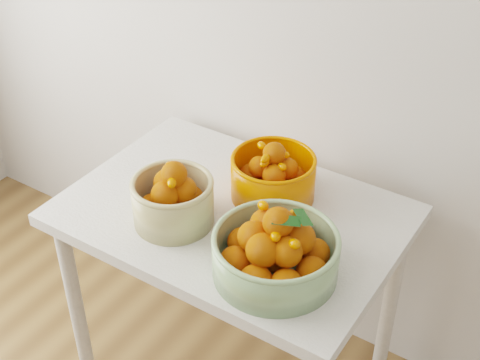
# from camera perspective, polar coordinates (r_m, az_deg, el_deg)

# --- Properties ---
(table) EXTENTS (1.00, 0.70, 0.75)m
(table) POSITION_cam_1_polar(r_m,az_deg,el_deg) (2.07, -0.65, -4.71)
(table) COLOR silver
(table) RESTS_ON ground
(bowl_cream) EXTENTS (0.29, 0.29, 0.20)m
(bowl_cream) POSITION_cam_1_polar(r_m,az_deg,el_deg) (1.93, -5.74, -1.67)
(bowl_cream) COLOR tan
(bowl_cream) RESTS_ON table
(bowl_green) EXTENTS (0.44, 0.44, 0.22)m
(bowl_green) POSITION_cam_1_polar(r_m,az_deg,el_deg) (1.76, 3.06, -6.11)
(bowl_green) COLOR #88AC77
(bowl_green) RESTS_ON table
(bowl_orange) EXTENTS (0.29, 0.29, 0.19)m
(bowl_orange) POSITION_cam_1_polar(r_m,az_deg,el_deg) (2.03, 2.82, 0.32)
(bowl_orange) COLOR #F05B00
(bowl_orange) RESTS_ON table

